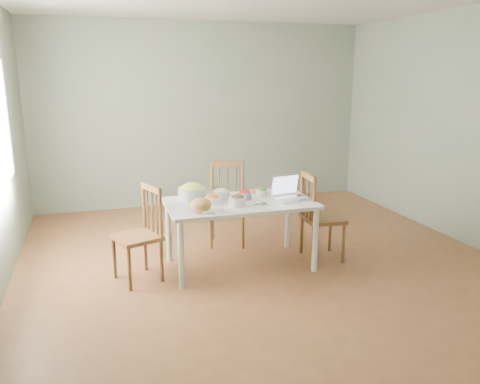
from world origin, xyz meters
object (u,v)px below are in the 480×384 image
object	(u,v)px
dining_table	(240,234)
chair_left	(136,235)
chair_right	(323,216)
bowl_squash	(192,191)
chair_far	(227,204)
laptop	(292,188)
bread_boule	(201,205)

from	to	relation	value
dining_table	chair_left	world-z (taller)	chair_left
dining_table	chair_right	xyz separation A→B (m)	(0.92, -0.05, 0.13)
chair_left	bowl_squash	bearing A→B (deg)	94.47
chair_far	laptop	bearing A→B (deg)	-41.28
chair_right	laptop	size ratio (longest dim) A/B	2.77
dining_table	chair_right	world-z (taller)	chair_right
chair_right	chair_far	bearing A→B (deg)	53.68
chair_far	bread_boule	distance (m)	1.10
chair_left	bowl_squash	xyz separation A→B (m)	(0.61, 0.27, 0.32)
dining_table	chair_far	xyz separation A→B (m)	(0.06, 0.69, 0.13)
chair_right	bowl_squash	world-z (taller)	chair_right
bread_boule	chair_left	bearing A→B (deg)	161.87
chair_left	chair_right	size ratio (longest dim) A/B	0.98
dining_table	bread_boule	world-z (taller)	bread_boule
chair_left	chair_right	xyz separation A→B (m)	(1.97, -0.01, 0.01)
chair_far	bread_boule	world-z (taller)	chair_far
bread_boule	bowl_squash	xyz separation A→B (m)	(0.02, 0.47, 0.02)
dining_table	chair_right	distance (m)	0.93
laptop	dining_table	bearing A→B (deg)	160.00
chair_far	bowl_squash	world-z (taller)	chair_far
dining_table	laptop	size ratio (longest dim) A/B	4.34
dining_table	chair_far	bearing A→B (deg)	85.13
bread_boule	dining_table	bearing A→B (deg)	26.87
dining_table	bread_boule	distance (m)	0.66
chair_right	laptop	bearing A→B (deg)	99.67
bowl_squash	chair_left	bearing A→B (deg)	-155.92
dining_table	chair_left	xyz separation A→B (m)	(-1.05, -0.04, 0.12)
chair_left	chair_right	bearing A→B (deg)	69.98
chair_right	bowl_squash	size ratio (longest dim) A/B	3.27
chair_right	bread_boule	distance (m)	1.42
chair_far	chair_left	distance (m)	1.33
bowl_squash	laptop	xyz separation A→B (m)	(0.98, -0.32, 0.04)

